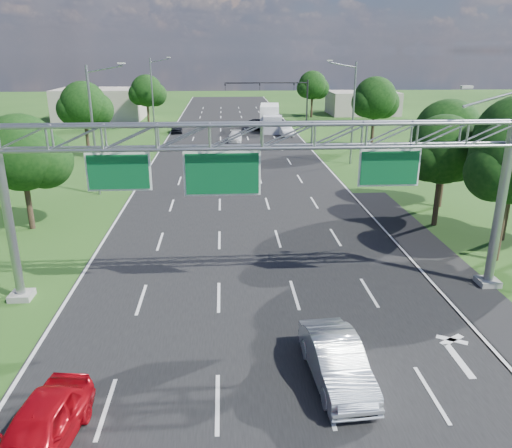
{
  "coord_description": "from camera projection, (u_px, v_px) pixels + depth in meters",
  "views": [
    {
      "loc": [
        -1.42,
        -9.58,
        10.97
      ],
      "look_at": [
        0.03,
        12.51,
        3.27
      ],
      "focal_mm": 35.0,
      "sensor_mm": 36.0,
      "label": 1
    }
  ],
  "objects": [
    {
      "name": "ground",
      "position": [
        242.0,
        192.0,
        40.99
      ],
      "size": [
        220.0,
        220.0,
        0.0
      ],
      "primitive_type": "plane",
      "color": "#214A16",
      "rests_on": "ground"
    },
    {
      "name": "road",
      "position": [
        242.0,
        192.0,
        40.99
      ],
      "size": [
        18.0,
        180.0,
        0.02
      ],
      "primitive_type": "cube",
      "color": "black",
      "rests_on": "ground"
    },
    {
      "name": "road_flare",
      "position": [
        445.0,
        269.0,
        26.54
      ],
      "size": [
        3.0,
        30.0,
        0.02
      ],
      "primitive_type": "cube",
      "color": "black",
      "rests_on": "ground"
    },
    {
      "name": "sign_gantry",
      "position": [
        264.0,
        150.0,
        21.78
      ],
      "size": [
        23.5,
        1.0,
        9.56
      ],
      "color": "gray",
      "rests_on": "ground"
    },
    {
      "name": "traffic_signal",
      "position": [
        283.0,
        93.0,
        72.74
      ],
      "size": [
        12.21,
        0.24,
        7.0
      ],
      "color": "black",
      "rests_on": "ground"
    },
    {
      "name": "streetlight_l_near",
      "position": [
        95.0,
        125.0,
        38.47
      ],
      "size": [
        2.97,
        0.22,
        10.16
      ],
      "color": "gray",
      "rests_on": "ground"
    },
    {
      "name": "streetlight_l_far",
      "position": [
        153.0,
        91.0,
        71.45
      ],
      "size": [
        2.97,
        0.22,
        10.16
      ],
      "color": "gray",
      "rests_on": "ground"
    },
    {
      "name": "streetlight_r_mid",
      "position": [
        352.0,
        109.0,
        49.28
      ],
      "size": [
        2.97,
        0.22,
        10.16
      ],
      "color": "gray",
      "rests_on": "ground"
    },
    {
      "name": "tree_cluster_right",
      "position": [
        494.0,
        150.0,
        29.97
      ],
      "size": [
        9.91,
        14.6,
        8.68
      ],
      "color": "#2D2116",
      "rests_on": "ground"
    },
    {
      "name": "tree_verge_la",
      "position": [
        23.0,
        156.0,
        31.07
      ],
      "size": [
        5.76,
        4.8,
        7.4
      ],
      "color": "#2D2116",
      "rests_on": "ground"
    },
    {
      "name": "tree_verge_lb",
      "position": [
        85.0,
        107.0,
        52.41
      ],
      "size": [
        5.76,
        4.8,
        8.06
      ],
      "color": "#2D2116",
      "rests_on": "ground"
    },
    {
      "name": "tree_verge_lc",
      "position": [
        147.0,
        92.0,
        76.3
      ],
      "size": [
        5.76,
        4.8,
        7.62
      ],
      "color": "#2D2116",
      "rests_on": "ground"
    },
    {
      "name": "tree_verge_rd",
      "position": [
        375.0,
        100.0,
        57.13
      ],
      "size": [
        5.76,
        4.8,
        8.28
      ],
      "color": "#2D2116",
      "rests_on": "ground"
    },
    {
      "name": "tree_verge_re",
      "position": [
        313.0,
        86.0,
        85.43
      ],
      "size": [
        5.76,
        4.8,
        7.84
      ],
      "color": "#2D2116",
      "rests_on": "ground"
    },
    {
      "name": "building_left",
      "position": [
        101.0,
        104.0,
        84.06
      ],
      "size": [
        14.0,
        10.0,
        5.0
      ],
      "primitive_type": "cube",
      "color": "#A79A8C",
      "rests_on": "ground"
    },
    {
      "name": "building_right",
      "position": [
        362.0,
        103.0,
        90.82
      ],
      "size": [
        12.0,
        9.0,
        4.0
      ],
      "primitive_type": "cube",
      "color": "#A79A8C",
      "rests_on": "ground"
    },
    {
      "name": "red_coupe",
      "position": [
        40.0,
        429.0,
        14.23
      ],
      "size": [
        2.41,
        4.69,
        1.53
      ],
      "primitive_type": "imported",
      "rotation": [
        0.0,
        0.0,
        -0.14
      ],
      "color": "#B10812",
      "rests_on": "ground"
    },
    {
      "name": "silver_sedan",
      "position": [
        336.0,
        361.0,
        17.29
      ],
      "size": [
        2.04,
        4.91,
        1.58
      ],
      "primitive_type": "imported",
      "rotation": [
        0.0,
        0.0,
        0.08
      ],
      "color": "silver",
      "rests_on": "ground"
    },
    {
      "name": "car_queue_a",
      "position": [
        235.0,
        137.0,
        63.66
      ],
      "size": [
        1.93,
        4.27,
        1.21
      ],
      "primitive_type": "imported",
      "rotation": [
        0.0,
        0.0,
        -0.06
      ],
      "color": "white",
      "rests_on": "ground"
    },
    {
      "name": "car_queue_b",
      "position": [
        256.0,
        124.0,
        74.01
      ],
      "size": [
        2.34,
        4.97,
        1.37
      ],
      "primitive_type": "imported",
      "rotation": [
        0.0,
        0.0,
        -0.01
      ],
      "color": "black",
      "rests_on": "ground"
    },
    {
      "name": "car_queue_c",
      "position": [
        177.0,
        128.0,
        70.45
      ],
      "size": [
        1.84,
        4.0,
        1.33
      ],
      "primitive_type": "imported",
      "rotation": [
        0.0,
        0.0,
        0.07
      ],
      "color": "black",
      "rests_on": "ground"
    },
    {
      "name": "car_queue_d",
      "position": [
        286.0,
        130.0,
        67.9
      ],
      "size": [
        1.86,
        4.47,
        1.44
      ],
      "primitive_type": "imported",
      "rotation": [
        0.0,
        0.0,
        0.08
      ],
      "color": "silver",
      "rests_on": "ground"
    },
    {
      "name": "box_truck",
      "position": [
        270.0,
        118.0,
        72.79
      ],
      "size": [
        3.3,
        9.44,
        3.49
      ],
      "rotation": [
        0.0,
        0.0,
        -0.1
      ],
      "color": "white",
      "rests_on": "ground"
    }
  ]
}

